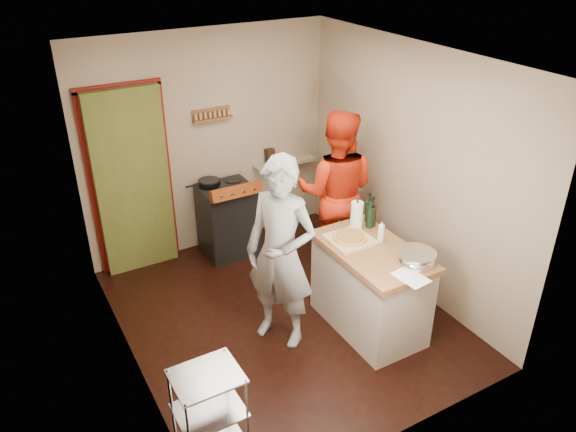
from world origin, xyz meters
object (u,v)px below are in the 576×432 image
at_px(wire_shelving, 209,412).
at_px(island, 370,286).
at_px(person_stripe, 281,254).
at_px(stove, 228,219).
at_px(person_red, 336,192).

bearing_deg(wire_shelving, island, 18.57).
distance_m(wire_shelving, island, 2.05).
bearing_deg(island, person_stripe, 160.94).
bearing_deg(stove, wire_shelving, -116.85).
distance_m(wire_shelving, person_red, 2.93).
relative_size(stove, island, 0.78).
distance_m(wire_shelving, person_stripe, 1.54).
xyz_separation_m(stove, person_red, (0.95, -0.84, 0.48)).
height_order(stove, person_red, person_red).
distance_m(island, person_stripe, 0.99).
xyz_separation_m(stove, island, (0.62, -1.97, 0.02)).
xyz_separation_m(stove, person_stripe, (-0.21, -1.68, 0.48)).
relative_size(island, person_stripe, 0.69).
bearing_deg(wire_shelving, person_red, 38.00).
relative_size(stove, person_stripe, 0.54).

